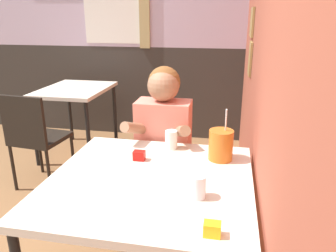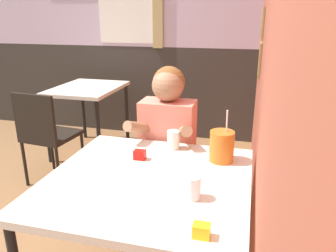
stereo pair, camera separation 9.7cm
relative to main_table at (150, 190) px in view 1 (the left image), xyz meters
The scene contains 11 objects.
brick_wall_right 1.41m from the main_table, 65.09° to the left, with size 0.08×4.79×2.70m.
back_wall 2.74m from the main_table, 106.14° to the left, with size 5.43×0.09×2.70m.
main_table is the anchor object (origin of this frame).
background_table 2.19m from the main_table, 124.93° to the left, with size 0.65×0.83×0.74m.
chair_near_window 1.62m from the main_table, 141.30° to the left, with size 0.44×0.44×0.86m.
person_seated 0.60m from the main_table, 95.55° to the left, with size 0.42×0.40×1.17m.
cocktail_pitcher 0.44m from the main_table, 41.39° to the left, with size 0.13×0.13×0.28m.
glass_near_pitcher 0.29m from the main_table, 28.54° to the right, with size 0.07×0.07×0.10m.
glass_center 0.39m from the main_table, 85.04° to the left, with size 0.07×0.07×0.11m.
condiment_ketchup 0.23m from the main_table, 119.23° to the left, with size 0.06×0.04×0.05m.
condiment_mustard 0.49m from the main_table, 49.81° to the right, with size 0.06×0.04×0.05m.
Camera 1 is at (1.06, -1.05, 1.46)m, focal length 35.00 mm.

